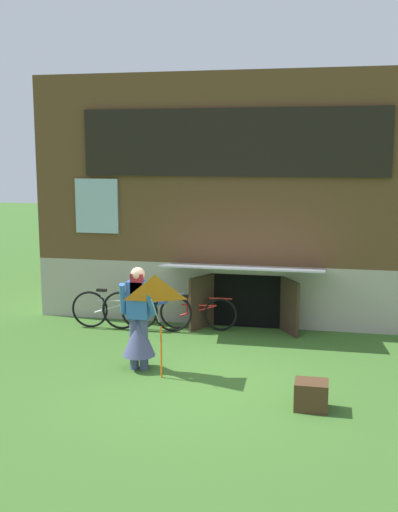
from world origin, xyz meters
TOP-DOWN VIEW (x-y plane):
  - ground_plane at (0.00, 0.00)m, footprint 60.00×60.00m
  - log_house at (-0.00, 5.39)m, footprint 8.13×5.91m
  - person at (-1.03, 0.20)m, footprint 0.61×0.53m
  - kite at (-0.63, -0.25)m, footprint 0.80×0.72m
  - bicycle_red at (-0.58, 2.59)m, footprint 1.53×0.12m
  - bicycle_blue at (-1.55, 2.33)m, footprint 1.79×0.12m
  - bicycle_silver at (-2.21, 2.34)m, footprint 1.73×0.17m
  - wooden_crate at (1.71, -0.83)m, footprint 0.45×0.38m

SIDE VIEW (x-z plane):
  - ground_plane at x=0.00m, z-range 0.00..0.00m
  - wooden_crate at x=1.71m, z-range 0.00..0.39m
  - bicycle_red at x=-0.58m, z-range -0.01..0.69m
  - bicycle_silver at x=-2.21m, z-range -0.01..0.78m
  - bicycle_blue at x=-1.55m, z-range -0.01..0.80m
  - person at x=-1.03m, z-range -0.13..1.53m
  - kite at x=-0.63m, z-range 0.51..2.09m
  - log_house at x=0.00m, z-range 0.00..4.96m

